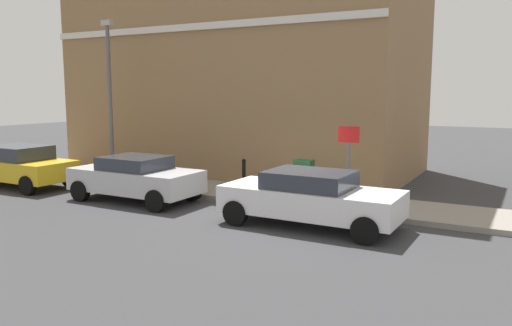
% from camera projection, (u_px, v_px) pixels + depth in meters
% --- Properties ---
extents(ground, '(80.00, 80.00, 0.00)m').
position_uv_depth(ground, '(277.00, 216.00, 13.73)').
color(ground, '#38383A').
extents(sidewalk, '(2.39, 30.00, 0.15)m').
position_uv_depth(sidewalk, '(153.00, 183.00, 18.32)').
color(sidewalk, gray).
rests_on(sidewalk, ground).
extents(corner_building, '(7.32, 13.71, 9.21)m').
position_uv_depth(corner_building, '(246.00, 61.00, 21.31)').
color(corner_building, olive).
rests_on(corner_building, ground).
extents(car_white, '(1.94, 4.45, 1.39)m').
position_uv_depth(car_white, '(310.00, 197.00, 12.62)').
color(car_white, silver).
rests_on(car_white, ground).
extents(car_silver, '(1.92, 4.08, 1.39)m').
position_uv_depth(car_silver, '(136.00, 177.00, 15.55)').
color(car_silver, '#B7B7BC').
rests_on(car_silver, ground).
extents(car_yellow, '(1.92, 4.23, 1.46)m').
position_uv_depth(car_yellow, '(18.00, 165.00, 17.90)').
color(car_yellow, gold).
rests_on(car_yellow, ground).
extents(utility_cabinet, '(0.46, 0.61, 1.15)m').
position_uv_depth(utility_cabinet, '(304.00, 180.00, 15.36)').
color(utility_cabinet, '#1E4C28').
rests_on(utility_cabinet, sidewalk).
extents(bollard_near_cabinet, '(0.14, 0.14, 1.04)m').
position_uv_depth(bollard_near_cabinet, '(244.00, 174.00, 16.48)').
color(bollard_near_cabinet, black).
rests_on(bollard_near_cabinet, sidewalk).
extents(street_sign, '(0.08, 0.60, 2.30)m').
position_uv_depth(street_sign, '(349.00, 154.00, 13.72)').
color(street_sign, '#59595B').
rests_on(street_sign, sidewalk).
extents(lamppost, '(0.20, 0.44, 5.72)m').
position_uv_depth(lamppost, '(110.00, 93.00, 18.48)').
color(lamppost, '#59595B').
rests_on(lamppost, sidewalk).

